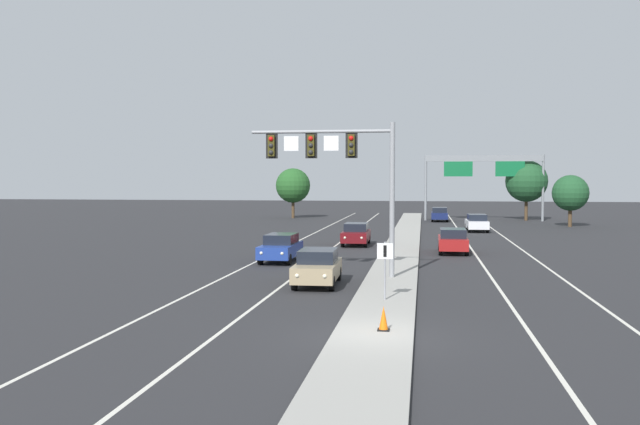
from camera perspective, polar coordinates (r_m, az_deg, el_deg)
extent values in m
plane|color=#28282B|center=(20.62, 4.46, -10.41)|extent=(260.00, 260.00, 0.00)
cube|color=#9E9B93|center=(38.33, 6.43, -4.17)|extent=(2.40, 110.00, 0.15)
cube|color=silver|center=(45.68, 0.86, -3.12)|extent=(0.14, 100.00, 0.01)
cube|color=silver|center=(45.38, 12.72, -3.23)|extent=(0.14, 100.00, 0.01)
cube|color=silver|center=(46.24, -3.20, -3.06)|extent=(0.14, 100.00, 0.01)
cube|color=silver|center=(45.74, 16.86, -3.24)|extent=(0.14, 100.00, 0.01)
cylinder|color=gray|center=(31.80, 6.05, 1.05)|extent=(0.24, 0.24, 7.20)
cylinder|color=gray|center=(32.19, 0.10, 6.78)|extent=(6.67, 0.16, 0.16)
cube|color=black|center=(32.01, 2.65, 5.64)|extent=(0.56, 0.06, 1.20)
cube|color=#38330F|center=(31.97, 2.65, 5.64)|extent=(0.32, 0.32, 1.00)
sphere|color=red|center=(31.82, 2.62, 6.23)|extent=(0.22, 0.22, 0.22)
sphere|color=#282828|center=(31.80, 2.61, 5.66)|extent=(0.22, 0.22, 0.22)
sphere|color=#282828|center=(31.79, 2.61, 5.08)|extent=(0.22, 0.22, 0.22)
cube|color=black|center=(32.27, -0.73, 5.62)|extent=(0.56, 0.06, 1.20)
cube|color=#38330F|center=(32.23, -0.74, 5.62)|extent=(0.32, 0.32, 1.00)
sphere|color=red|center=(32.08, -0.79, 6.21)|extent=(0.22, 0.22, 0.22)
sphere|color=#282828|center=(32.06, -0.79, 5.64)|extent=(0.22, 0.22, 0.22)
sphere|color=#282828|center=(32.05, -0.79, 5.06)|extent=(0.22, 0.22, 0.22)
cube|color=black|center=(32.63, -4.05, 5.58)|extent=(0.56, 0.06, 1.20)
cube|color=#38330F|center=(32.59, -4.06, 5.58)|extent=(0.32, 0.32, 1.00)
sphere|color=red|center=(32.44, -4.13, 6.16)|extent=(0.22, 0.22, 0.22)
sphere|color=#282828|center=(32.43, -4.13, 5.60)|extent=(0.22, 0.22, 0.22)
sphere|color=#282828|center=(32.41, -4.13, 5.03)|extent=(0.22, 0.22, 0.22)
cube|color=white|center=(32.07, 0.94, 5.81)|extent=(0.70, 0.04, 0.70)
cube|color=white|center=(32.38, -2.42, 5.78)|extent=(0.70, 0.04, 0.70)
cylinder|color=gray|center=(25.98, 5.45, -4.87)|extent=(0.08, 0.08, 2.20)
cube|color=white|center=(25.87, 5.46, -3.23)|extent=(0.60, 0.03, 0.60)
cube|color=black|center=(25.85, 5.46, -3.23)|extent=(0.12, 0.01, 0.44)
cube|color=tan|center=(30.38, -0.22, -4.85)|extent=(1.93, 4.45, 0.70)
cube|color=black|center=(30.52, -0.16, -3.62)|extent=(1.65, 2.42, 0.56)
sphere|color=#EAE5C6|center=(28.16, 0.40, -5.35)|extent=(0.18, 0.18, 0.18)
sphere|color=#EAE5C6|center=(28.32, -1.93, -5.31)|extent=(0.18, 0.18, 0.18)
cylinder|color=black|center=(28.87, 1.00, -5.95)|extent=(0.24, 0.65, 0.64)
cylinder|color=black|center=(29.08, -2.16, -5.89)|extent=(0.24, 0.65, 0.64)
cylinder|color=black|center=(31.82, 1.56, -5.14)|extent=(0.24, 0.65, 0.64)
cylinder|color=black|center=(32.01, -1.31, -5.09)|extent=(0.24, 0.65, 0.64)
cube|color=navy|center=(39.03, -3.32, -3.15)|extent=(1.85, 4.42, 0.70)
cube|color=black|center=(39.19, -3.25, -2.21)|extent=(1.61, 2.39, 0.56)
sphere|color=#EAE5C6|center=(36.79, -3.19, -3.44)|extent=(0.18, 0.18, 0.18)
sphere|color=#EAE5C6|center=(37.05, -4.93, -3.40)|extent=(0.18, 0.18, 0.18)
cylinder|color=black|center=(37.45, -2.63, -3.94)|extent=(0.23, 0.64, 0.64)
cylinder|color=black|center=(37.81, -5.01, -3.89)|extent=(0.23, 0.64, 0.64)
cylinder|color=black|center=(40.37, -1.74, -3.45)|extent=(0.23, 0.64, 0.64)
cylinder|color=black|center=(40.70, -3.96, -3.41)|extent=(0.23, 0.64, 0.64)
cube|color=#5B0F14|center=(48.75, 3.03, -1.97)|extent=(1.85, 4.42, 0.70)
cube|color=black|center=(48.92, 3.05, -1.21)|extent=(1.61, 2.39, 0.56)
sphere|color=#EAE5C6|center=(46.53, 3.50, -2.14)|extent=(0.18, 0.18, 0.18)
sphere|color=#EAE5C6|center=(46.63, 2.09, -2.12)|extent=(0.18, 0.18, 0.18)
cylinder|color=black|center=(47.22, 3.84, -2.55)|extent=(0.23, 0.64, 0.64)
cylinder|color=black|center=(47.37, 1.90, -2.53)|extent=(0.23, 0.64, 0.64)
cylinder|color=black|center=(50.20, 4.09, -2.24)|extent=(0.23, 0.64, 0.64)
cylinder|color=black|center=(50.34, 2.27, -2.22)|extent=(0.23, 0.64, 0.64)
cube|color=maroon|center=(44.36, 11.04, -2.49)|extent=(1.85, 4.42, 0.70)
cube|color=black|center=(44.09, 11.06, -1.70)|extent=(1.61, 2.39, 0.56)
sphere|color=#EAE5C6|center=(46.52, 10.25, -2.18)|extent=(0.18, 0.18, 0.18)
sphere|color=#EAE5C6|center=(46.55, 11.67, -2.19)|extent=(0.18, 0.18, 0.18)
cylinder|color=black|center=(45.87, 9.98, -2.75)|extent=(0.23, 0.64, 0.64)
cylinder|color=black|center=(45.92, 11.98, -2.76)|extent=(0.23, 0.64, 0.64)
cylinder|color=black|center=(42.89, 10.03, -3.13)|extent=(0.23, 0.64, 0.64)
cylinder|color=black|center=(42.94, 12.17, -3.14)|extent=(0.23, 0.64, 0.64)
cube|color=silver|center=(63.13, 12.96, -0.95)|extent=(1.88, 4.43, 0.70)
cube|color=black|center=(62.88, 12.99, -0.39)|extent=(1.63, 2.40, 0.56)
sphere|color=#EAE5C6|center=(65.25, 12.28, -0.78)|extent=(0.18, 0.18, 0.18)
sphere|color=#EAE5C6|center=(65.35, 13.29, -0.79)|extent=(0.18, 0.18, 0.18)
cylinder|color=black|center=(64.58, 12.13, -1.18)|extent=(0.23, 0.64, 0.64)
cylinder|color=black|center=(64.72, 13.54, -1.18)|extent=(0.23, 0.64, 0.64)
cylinder|color=black|center=(61.60, 12.35, -1.37)|extent=(0.23, 0.64, 0.64)
cylinder|color=black|center=(61.75, 13.83, -1.37)|extent=(0.23, 0.64, 0.64)
cube|color=#141E4C|center=(77.62, 9.97, -0.24)|extent=(1.88, 4.43, 0.70)
cube|color=black|center=(77.37, 9.97, 0.22)|extent=(1.63, 2.40, 0.56)
sphere|color=#EAE5C6|center=(79.79, 9.55, -0.12)|extent=(0.18, 0.18, 0.18)
sphere|color=#EAE5C6|center=(79.80, 10.38, -0.13)|extent=(0.18, 0.18, 0.18)
cylinder|color=black|center=(79.13, 9.38, -0.43)|extent=(0.23, 0.64, 0.64)
cylinder|color=black|center=(79.14, 10.54, -0.44)|extent=(0.23, 0.64, 0.64)
cylinder|color=black|center=(76.14, 9.37, -0.56)|extent=(0.23, 0.64, 0.64)
cylinder|color=black|center=(76.15, 10.58, -0.57)|extent=(0.23, 0.64, 0.64)
cube|color=black|center=(20.93, 5.33, -9.74)|extent=(0.36, 0.36, 0.04)
cone|color=orange|center=(20.85, 5.33, -8.74)|extent=(0.28, 0.28, 0.70)
cylinder|color=gray|center=(79.29, 8.83, 2.06)|extent=(0.28, 0.28, 7.50)
cylinder|color=gray|center=(80.39, 18.14, 1.96)|extent=(0.28, 0.28, 7.50)
cube|color=gray|center=(79.61, 13.55, 4.43)|extent=(13.00, 0.36, 0.70)
cube|color=#0F6033|center=(79.19, 11.48, 3.59)|extent=(3.20, 0.08, 1.70)
cube|color=#0F6033|center=(79.67, 15.60, 3.54)|extent=(3.20, 0.08, 1.70)
cylinder|color=#4C3823|center=(81.66, 16.85, 0.27)|extent=(0.36, 0.36, 2.61)
sphere|color=#1E4C28|center=(81.59, 16.88, 2.53)|extent=(4.77, 4.77, 4.77)
cylinder|color=#4C3823|center=(82.95, -2.27, 0.32)|extent=(0.36, 0.36, 2.29)
sphere|color=#235623|center=(82.88, -2.27, 2.27)|extent=(4.20, 4.20, 4.20)
cylinder|color=#4C3823|center=(72.07, 20.17, -0.36)|extent=(0.36, 0.36, 1.95)
sphere|color=#1E4C28|center=(71.99, 20.20, 1.55)|extent=(3.56, 3.56, 3.56)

